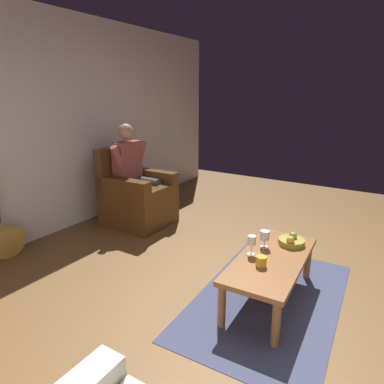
{
  "coord_description": "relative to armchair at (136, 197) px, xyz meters",
  "views": [
    {
      "loc": [
        2.75,
        0.48,
        1.68
      ],
      "look_at": [
        -0.11,
        -1.34,
        0.68
      ],
      "focal_mm": 31.5,
      "sensor_mm": 36.0,
      "label": 1
    }
  ],
  "objects": [
    {
      "name": "ground_plane",
      "position": [
        0.44,
        2.42,
        -0.35
      ],
      "size": [
        7.4,
        7.4,
        0.0
      ],
      "primitive_type": "plane",
      "color": "brown"
    },
    {
      "name": "wall_back",
      "position": [
        0.44,
        -0.69,
        0.96
      ],
      "size": [
        6.2,
        0.06,
        2.62
      ],
      "primitive_type": "cube",
      "color": "silver",
      "rests_on": "ground"
    },
    {
      "name": "rug",
      "position": [
        0.74,
        2.12,
        -0.35
      ],
      "size": [
        1.89,
        1.19,
        0.01
      ],
      "primitive_type": "cube",
      "rotation": [
        0.0,
        0.0,
        0.05
      ],
      "color": "#3D425E",
      "rests_on": "ground"
    },
    {
      "name": "armchair",
      "position": [
        0.0,
        0.0,
        0.0
      ],
      "size": [
        0.74,
        0.8,
        1.01
      ],
      "rotation": [
        0.0,
        0.0,
        0.02
      ],
      "color": "#513013",
      "rests_on": "ground"
    },
    {
      "name": "person_seated",
      "position": [
        0.0,
        -0.01,
        0.36
      ],
      "size": [
        0.65,
        0.56,
        1.31
      ],
      "rotation": [
        0.0,
        0.0,
        0.02
      ],
      "color": "brown",
      "rests_on": "ground"
    },
    {
      "name": "coffee_table",
      "position": [
        0.74,
        2.12,
        -0.02
      ],
      "size": [
        1.16,
        0.56,
        0.39
      ],
      "rotation": [
        0.0,
        0.0,
        0.05
      ],
      "color": "brown",
      "rests_on": "ground"
    },
    {
      "name": "guitar",
      "position": [
        1.5,
        -0.48,
        -0.13
      ],
      "size": [
        0.37,
        0.25,
        1.01
      ],
      "color": "#B3883C",
      "rests_on": "ground"
    },
    {
      "name": "wine_glass_near",
      "position": [
        0.6,
        2.0,
        0.14
      ],
      "size": [
        0.08,
        0.08,
        0.15
      ],
      "color": "silver",
      "rests_on": "coffee_table"
    },
    {
      "name": "wine_glass_far",
      "position": [
        0.79,
        1.96,
        0.16
      ],
      "size": [
        0.07,
        0.07,
        0.17
      ],
      "color": "silver",
      "rests_on": "coffee_table"
    },
    {
      "name": "fruit_bowl",
      "position": [
        0.42,
        2.18,
        0.07
      ],
      "size": [
        0.23,
        0.23,
        0.11
      ],
      "color": "olive",
      "rests_on": "coffee_table"
    },
    {
      "name": "candle_jar",
      "position": [
        0.93,
        2.1,
        0.08
      ],
      "size": [
        0.08,
        0.08,
        0.08
      ],
      "primitive_type": "cylinder",
      "color": "gold",
      "rests_on": "coffee_table"
    }
  ]
}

